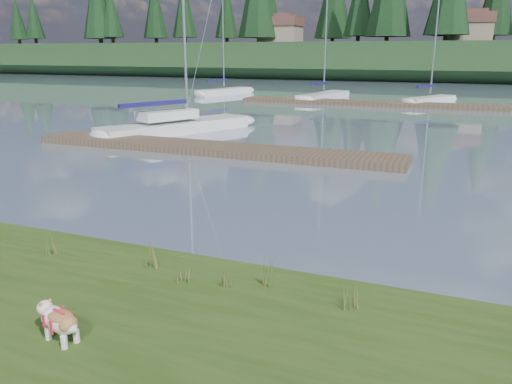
% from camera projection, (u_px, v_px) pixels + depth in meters
% --- Properties ---
extents(ground, '(200.00, 200.00, 0.00)m').
position_uv_depth(ground, '(381.00, 106.00, 37.96)').
color(ground, gray).
rests_on(ground, ground).
extents(ridge, '(200.00, 20.00, 5.00)m').
position_uv_depth(ridge, '(424.00, 61.00, 75.70)').
color(ridge, '#1A3118').
rests_on(ridge, ground).
extents(bulldog, '(0.80, 0.44, 0.47)m').
position_uv_depth(bulldog, '(59.00, 320.00, 6.49)').
color(bulldog, silver).
rests_on(bulldog, bank).
extents(sailboat_main, '(5.67, 9.13, 13.28)m').
position_uv_depth(sailboat_main, '(187.00, 123.00, 25.74)').
color(sailboat_main, silver).
rests_on(sailboat_main, ground).
extents(dock_near, '(16.00, 2.00, 0.30)m').
position_uv_depth(dock_near, '(209.00, 148.00, 20.59)').
color(dock_near, '#4C3D2C').
rests_on(dock_near, ground).
extents(dock_far, '(26.00, 2.20, 0.30)m').
position_uv_depth(dock_far, '(409.00, 105.00, 37.21)').
color(dock_far, '#4C3D2C').
rests_on(dock_far, ground).
extents(sailboat_bg_0, '(3.75, 7.23, 10.49)m').
position_uv_depth(sailboat_bg_0, '(229.00, 91.00, 47.92)').
color(sailboat_bg_0, silver).
rests_on(sailboat_bg_0, ground).
extents(sailboat_bg_1, '(3.13, 8.56, 12.48)m').
position_uv_depth(sailboat_bg_1, '(327.00, 95.00, 43.21)').
color(sailboat_bg_1, silver).
rests_on(sailboat_bg_1, ground).
extents(sailboat_bg_2, '(4.12, 6.17, 9.72)m').
position_uv_depth(sailboat_bg_2, '(434.00, 99.00, 39.43)').
color(sailboat_bg_2, silver).
rests_on(sailboat_bg_2, ground).
extents(weed_0, '(0.17, 0.14, 0.59)m').
position_uv_depth(weed_0, '(151.00, 255.00, 8.68)').
color(weed_0, '#475B23').
rests_on(weed_0, bank).
extents(weed_1, '(0.17, 0.14, 0.40)m').
position_uv_depth(weed_1, '(184.00, 273.00, 8.15)').
color(weed_1, '#475B23').
rests_on(weed_1, bank).
extents(weed_2, '(0.17, 0.14, 0.72)m').
position_uv_depth(weed_2, '(267.00, 270.00, 7.96)').
color(weed_2, '#475B23').
rests_on(weed_2, bank).
extents(weed_3, '(0.17, 0.14, 0.56)m').
position_uv_depth(weed_3, '(49.00, 244.00, 9.20)').
color(weed_3, '#475B23').
rests_on(weed_3, bank).
extents(weed_4, '(0.17, 0.14, 0.39)m').
position_uv_depth(weed_4, '(226.00, 278.00, 7.98)').
color(weed_4, '#475B23').
rests_on(weed_4, bank).
extents(weed_5, '(0.17, 0.14, 0.49)m').
position_uv_depth(weed_5, '(351.00, 295.00, 7.34)').
color(weed_5, '#475B23').
rests_on(weed_5, bank).
extents(mud_lip, '(60.00, 0.50, 0.14)m').
position_uv_depth(mud_lip, '(145.00, 261.00, 9.71)').
color(mud_lip, '#33281C').
rests_on(mud_lip, ground).
extents(conifer_0, '(5.72, 5.72, 14.15)m').
position_uv_depth(conifer_0, '(97.00, 0.00, 87.21)').
color(conifer_0, '#382619').
rests_on(conifer_0, ridge).
extents(conifer_1, '(4.40, 4.40, 11.30)m').
position_uv_depth(conifer_1, '(184.00, 7.00, 85.80)').
color(conifer_1, '#382619').
rests_on(conifer_1, ridge).
extents(house_0, '(6.30, 5.30, 4.65)m').
position_uv_depth(house_0, '(281.00, 30.00, 79.56)').
color(house_0, gray).
rests_on(house_0, ridge).
extents(house_1, '(6.30, 5.30, 4.65)m').
position_uv_depth(house_1, '(470.00, 27.00, 70.46)').
color(house_1, gray).
rests_on(house_1, ridge).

